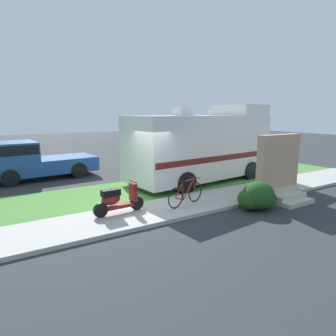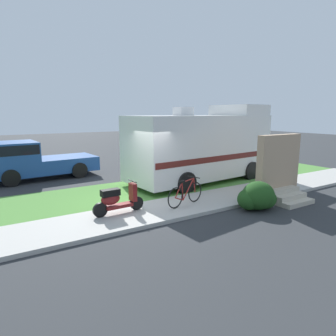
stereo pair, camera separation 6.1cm
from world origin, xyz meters
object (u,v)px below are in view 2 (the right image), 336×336
at_px(bicycle, 185,194).
at_px(bottle_spare, 276,187).
at_px(scooter, 117,199).
at_px(pickup_truck_near, 29,159).
at_px(motorhome_rv, 202,145).
at_px(bottle_green, 247,192).

distance_m(bicycle, bottle_spare, 4.31).
xyz_separation_m(scooter, pickup_truck_near, (-1.56, 7.15, 0.41)).
bearing_deg(bicycle, bottle_spare, -3.60).
distance_m(motorhome_rv, scooter, 5.88).
height_order(pickup_truck_near, bottle_spare, pickup_truck_near).
xyz_separation_m(motorhome_rv, bicycle, (-2.93, -2.85, -1.19)).
relative_size(scooter, bottle_green, 7.02).
relative_size(scooter, pickup_truck_near, 0.32).
xyz_separation_m(motorhome_rv, scooter, (-5.22, -2.46, -1.12)).
bearing_deg(bottle_spare, bicycle, 176.40).
xyz_separation_m(motorhome_rv, pickup_truck_near, (-6.78, 4.68, -0.71)).
bearing_deg(bottle_green, motorhome_rv, 85.95).
bearing_deg(bicycle, scooter, 170.46).
height_order(bottle_green, bottle_spare, bottle_spare).
relative_size(bicycle, bottle_spare, 5.99).
relative_size(scooter, bicycle, 1.00).
bearing_deg(bottle_green, pickup_truck_near, 130.35).
distance_m(scooter, bottle_spare, 6.62).
xyz_separation_m(motorhome_rv, bottle_green, (-0.22, -3.05, -1.47)).
xyz_separation_m(scooter, bottle_spare, (6.58, -0.65, -0.34)).
xyz_separation_m(bicycle, bottle_green, (2.72, -0.20, -0.29)).
bearing_deg(bottle_spare, bottle_green, 177.41).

